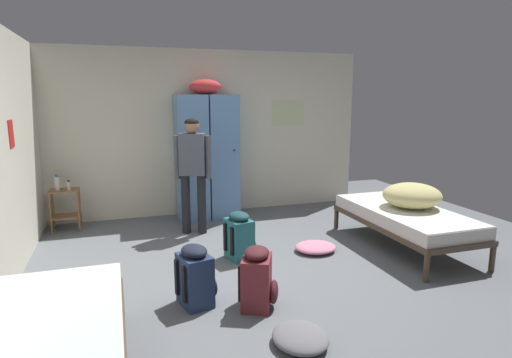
% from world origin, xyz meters
% --- Properties ---
extents(ground_plane, '(8.12, 8.12, 0.00)m').
position_xyz_m(ground_plane, '(0.00, 0.00, 0.00)').
color(ground_plane, slate).
extents(room_backdrop, '(4.97, 5.13, 2.53)m').
position_xyz_m(room_backdrop, '(-1.24, 1.27, 1.26)').
color(room_backdrop, beige).
rests_on(room_backdrop, ground_plane).
extents(locker_bank, '(0.90, 0.55, 2.07)m').
position_xyz_m(locker_bank, '(-0.12, 2.26, 0.97)').
color(locker_bank, '#5B84B2').
rests_on(locker_bank, ground_plane).
extents(shelf_unit, '(0.38, 0.30, 0.57)m').
position_xyz_m(shelf_unit, '(-2.12, 2.22, 0.35)').
color(shelf_unit, brown).
rests_on(shelf_unit, ground_plane).
extents(bed_right, '(0.90, 1.90, 0.49)m').
position_xyz_m(bed_right, '(1.87, 0.16, 0.38)').
color(bed_right, '#473828').
rests_on(bed_right, ground_plane).
extents(bed_left_front, '(0.90, 1.90, 0.49)m').
position_xyz_m(bed_left_front, '(-1.87, -1.47, 0.38)').
color(bed_left_front, '#473828').
rests_on(bed_left_front, ground_plane).
extents(bedding_heap, '(0.70, 0.68, 0.30)m').
position_xyz_m(bedding_heap, '(1.98, 0.19, 0.64)').
color(bedding_heap, '#D1C67F').
rests_on(bedding_heap, bed_right).
extents(person_traveler, '(0.46, 0.30, 1.55)m').
position_xyz_m(person_traveler, '(-0.46, 1.53, 0.93)').
color(person_traveler, black).
rests_on(person_traveler, ground_plane).
extents(water_bottle, '(0.07, 0.07, 0.21)m').
position_xyz_m(water_bottle, '(-2.20, 2.24, 0.66)').
color(water_bottle, white).
rests_on(water_bottle, shelf_unit).
extents(lotion_bottle, '(0.05, 0.05, 0.14)m').
position_xyz_m(lotion_bottle, '(-2.05, 2.18, 0.63)').
color(lotion_bottle, beige).
rests_on(lotion_bottle, shelf_unit).
extents(backpack_maroon, '(0.40, 0.39, 0.55)m').
position_xyz_m(backpack_maroon, '(-0.31, -0.73, 0.26)').
color(backpack_maroon, maroon).
rests_on(backpack_maroon, ground_plane).
extents(backpack_navy, '(0.38, 0.37, 0.55)m').
position_xyz_m(backpack_navy, '(-0.81, -0.51, 0.26)').
color(backpack_navy, navy).
rests_on(backpack_navy, ground_plane).
extents(backpack_teal, '(0.38, 0.36, 0.55)m').
position_xyz_m(backpack_teal, '(-0.13, 0.43, 0.26)').
color(backpack_teal, '#23666B').
rests_on(backpack_teal, ground_plane).
extents(clothes_pile_grey, '(0.42, 0.47, 0.12)m').
position_xyz_m(clothes_pile_grey, '(-0.19, -1.38, 0.06)').
color(clothes_pile_grey, slate).
rests_on(clothes_pile_grey, ground_plane).
extents(clothes_pile_pink, '(0.49, 0.44, 0.10)m').
position_xyz_m(clothes_pile_pink, '(0.79, 0.37, 0.05)').
color(clothes_pile_pink, pink).
rests_on(clothes_pile_pink, ground_plane).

